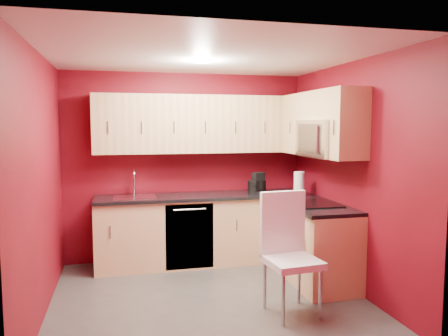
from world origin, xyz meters
name	(u,v)px	position (x,y,z in m)	size (l,w,h in m)	color
floor	(208,298)	(0.00, 0.00, 0.00)	(3.20, 3.20, 0.00)	#474543
ceiling	(208,56)	(0.00, 0.00, 2.50)	(3.20, 3.20, 0.00)	white
wall_back	(186,167)	(0.00, 1.50, 1.25)	(3.20, 3.20, 0.00)	maroon
wall_front	(251,207)	(0.00, -1.50, 1.25)	(3.20, 3.20, 0.00)	maroon
wall_left	(41,185)	(-1.60, 0.00, 1.25)	(3.00, 3.00, 0.00)	maroon
wall_right	(349,176)	(1.60, 0.00, 1.25)	(3.00, 3.00, 0.00)	maroon
base_cabinets_back	(205,230)	(0.20, 1.20, 0.43)	(2.80, 0.60, 0.87)	#E0B080
base_cabinets_right	(313,244)	(1.30, 0.25, 0.43)	(0.60, 1.30, 0.87)	#E0B080
countertop_back	(205,196)	(0.20, 1.19, 0.89)	(2.80, 0.63, 0.04)	black
countertop_right	(313,205)	(1.29, 0.23, 0.89)	(0.63, 1.27, 0.04)	black
upper_cabinets_back	(203,124)	(0.20, 1.32, 1.83)	(2.80, 0.35, 0.75)	tan
upper_cabinets_right	(318,119)	(1.42, 0.44, 1.89)	(0.35, 1.55, 0.75)	tan
microwave	(325,139)	(1.39, 0.20, 1.66)	(0.42, 0.76, 0.42)	silver
cooktop	(314,204)	(1.28, 0.20, 0.92)	(0.50, 0.55, 0.01)	black
sink	(135,194)	(-0.70, 1.20, 0.94)	(0.52, 0.42, 0.35)	silver
dishwasher_front	(190,237)	(-0.05, 0.91, 0.43)	(0.60, 0.02, 0.82)	black
downlight	(202,61)	(0.00, 0.30, 2.48)	(0.20, 0.20, 0.01)	white
coffee_maker	(261,183)	(0.94, 1.11, 1.05)	(0.16, 0.22, 0.27)	black
napkin_holder	(254,187)	(0.87, 1.19, 0.99)	(0.15, 0.15, 0.16)	black
paper_towel	(299,184)	(1.36, 0.81, 1.06)	(0.18, 0.18, 0.31)	white
dining_chair	(292,255)	(0.70, -0.57, 0.58)	(0.47, 0.49, 1.16)	white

